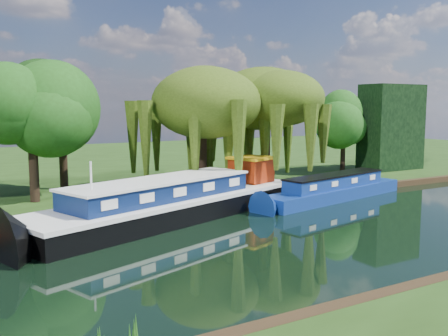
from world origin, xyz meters
TOP-DOWN VIEW (x-y plane):
  - ground at (0.00, 0.00)m, footprint 120.00×120.00m
  - far_bank at (0.00, 34.00)m, footprint 120.00×52.00m
  - dutch_barge at (-6.70, 6.84)m, footprint 19.05×10.15m
  - narrowboat at (5.19, 6.60)m, footprint 13.31×4.87m
  - willow_left at (-2.00, 12.64)m, footprint 6.98×6.98m
  - willow_right at (2.68, 11.39)m, footprint 6.61×6.61m
  - tree_far_left at (-13.33, 13.75)m, footprint 5.34×5.34m
  - tree_far_mid at (-10.62, 17.87)m, footprint 5.15×5.15m
  - tree_far_right at (13.90, 15.02)m, footprint 3.91×3.91m
  - conifer_hedge at (19.00, 14.00)m, footprint 6.00×3.00m
  - lamppost at (0.50, 10.50)m, footprint 0.36×0.36m
  - mooring_posts at (-0.50, 8.40)m, footprint 19.16×0.16m

SIDE VIEW (x-z plane):
  - ground at x=0.00m, z-range 0.00..0.00m
  - far_bank at x=0.00m, z-range 0.00..0.45m
  - narrowboat at x=5.19m, z-range -0.28..1.64m
  - mooring_posts at x=-0.50m, z-range 0.45..1.45m
  - dutch_barge at x=-6.70m, z-range -1.00..2.95m
  - lamppost at x=0.50m, z-range 1.14..3.70m
  - conifer_hedge at x=19.00m, z-range 0.45..8.45m
  - tree_far_right at x=13.90m, z-range 1.67..8.06m
  - tree_far_mid at x=-10.62m, z-range 2.05..10.47m
  - willow_right at x=2.68m, z-range 2.30..10.34m
  - tree_far_left at x=-13.33m, z-range 2.04..10.64m
  - willow_left at x=-2.00m, z-range 2.34..10.71m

